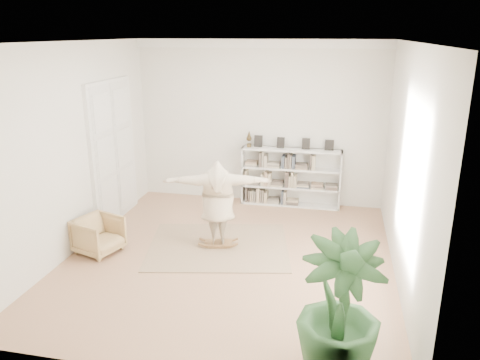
# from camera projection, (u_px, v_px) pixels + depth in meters

# --- Properties ---
(floor) EXTENTS (6.00, 6.00, 0.00)m
(floor) POSITION_uv_depth(u_px,v_px,m) (229.00, 257.00, 8.12)
(floor) COLOR #AC7D59
(floor) RESTS_ON ground
(room_shell) EXTENTS (6.00, 6.00, 6.00)m
(room_shell) POSITION_uv_depth(u_px,v_px,m) (260.00, 43.00, 9.80)
(room_shell) COLOR silver
(room_shell) RESTS_ON floor
(doors) EXTENTS (0.09, 1.78, 2.92)m
(doors) POSITION_uv_depth(u_px,v_px,m) (114.00, 153.00, 9.44)
(doors) COLOR white
(doors) RESTS_ON floor
(bookshelf) EXTENTS (2.20, 0.35, 1.64)m
(bookshelf) POSITION_uv_depth(u_px,v_px,m) (290.00, 178.00, 10.41)
(bookshelf) COLOR silver
(bookshelf) RESTS_ON floor
(armchair) EXTENTS (0.90, 0.89, 0.65)m
(armchair) POSITION_uv_depth(u_px,v_px,m) (99.00, 235.00, 8.23)
(armchair) COLOR tan
(armchair) RESTS_ON floor
(rug) EXTENTS (2.84, 2.45, 0.02)m
(rug) POSITION_uv_depth(u_px,v_px,m) (218.00, 246.00, 8.53)
(rug) COLOR tan
(rug) RESTS_ON floor
(rocker_board) EXTENTS (0.54, 0.39, 0.10)m
(rocker_board) POSITION_uv_depth(u_px,v_px,m) (218.00, 243.00, 8.51)
(rocker_board) COLOR brown
(rocker_board) RESTS_ON rug
(person) EXTENTS (1.96, 0.88, 1.54)m
(person) POSITION_uv_depth(u_px,v_px,m) (218.00, 201.00, 8.26)
(person) COLOR #C7B395
(person) RESTS_ON rocker_board
(houseplant) EXTENTS (1.18, 1.18, 1.68)m
(houseplant) POSITION_uv_depth(u_px,v_px,m) (340.00, 309.00, 5.13)
(houseplant) COLOR #2B562B
(houseplant) RESTS_ON floor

